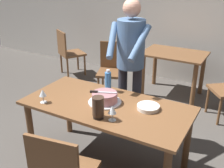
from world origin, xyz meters
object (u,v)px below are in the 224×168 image
at_px(cake_knife, 98,92).
at_px(water_bottle, 108,81).
at_px(cake_on_platter, 105,98).
at_px(person_cutting_cake, 130,57).
at_px(main_dining_table, 107,114).
at_px(wine_glass_near, 43,93).
at_px(wine_glass_far, 112,110).
at_px(background_chair_2, 112,68).
at_px(hurricane_lamp, 98,107).
at_px(background_table, 174,62).
at_px(background_chair_1, 69,51).
at_px(plate_stack, 148,107).

xyz_separation_m(cake_knife, water_bottle, (-0.05, 0.29, -0.00)).
bearing_deg(cake_on_platter, person_cutting_cake, 90.65).
height_order(main_dining_table, person_cutting_cake, person_cutting_cake).
bearing_deg(wine_glass_near, wine_glass_far, 2.75).
xyz_separation_m(water_bottle, person_cutting_cake, (0.11, 0.32, 0.21)).
distance_m(cake_knife, background_chair_2, 1.80).
relative_size(main_dining_table, background_chair_2, 1.89).
relative_size(hurricane_lamp, person_cutting_cake, 0.12).
height_order(water_bottle, background_table, water_bottle).
relative_size(main_dining_table, background_chair_1, 1.89).
bearing_deg(cake_knife, main_dining_table, 0.30).
distance_m(cake_knife, person_cutting_cake, 0.66).
bearing_deg(hurricane_lamp, main_dining_table, 104.85).
bearing_deg(wine_glass_far, background_chair_1, 135.19).
relative_size(background_chair_1, background_chair_2, 1.00).
xyz_separation_m(plate_stack, person_cutting_cake, (-0.45, 0.50, 0.31)).
bearing_deg(plate_stack, wine_glass_far, -119.25).
height_order(cake_on_platter, wine_glass_far, wine_glass_far).
relative_size(cake_knife, water_bottle, 1.02).
xyz_separation_m(main_dining_table, cake_on_platter, (-0.04, 0.03, 0.16)).
relative_size(plate_stack, person_cutting_cake, 0.13).
height_order(wine_glass_near, wine_glass_far, same).
distance_m(main_dining_table, plate_stack, 0.44).
relative_size(cake_on_platter, hurricane_lamp, 1.62).
distance_m(person_cutting_cake, background_chair_1, 2.52).
height_order(cake_knife, background_chair_1, background_chair_1).
relative_size(cake_on_platter, person_cutting_cake, 0.20).
relative_size(plate_stack, background_table, 0.22).
height_order(cake_knife, background_table, cake_knife).
bearing_deg(background_table, main_dining_table, -91.01).
bearing_deg(wine_glass_far, main_dining_table, 130.24).
relative_size(wine_glass_far, background_chair_1, 0.16).
distance_m(cake_on_platter, plate_stack, 0.45).
distance_m(main_dining_table, background_chair_2, 1.81).
bearing_deg(wine_glass_far, background_table, 94.03).
distance_m(person_cutting_cake, background_table, 1.58).
bearing_deg(background_chair_1, water_bottle, -41.94).
height_order(cake_knife, water_bottle, water_bottle).
distance_m(plate_stack, background_chair_2, 1.95).
bearing_deg(background_chair_1, plate_stack, -37.48).
relative_size(wine_glass_far, background_table, 0.14).
xyz_separation_m(cake_knife, wine_glass_far, (0.31, -0.24, -0.01)).
height_order(plate_stack, background_chair_1, background_chair_1).
bearing_deg(water_bottle, wine_glass_near, -127.17).
height_order(main_dining_table, background_table, main_dining_table).
distance_m(background_chair_1, background_chair_2, 1.29).
bearing_deg(cake_knife, background_chair_1, 134.28).
distance_m(water_bottle, hurricane_lamp, 0.60).
bearing_deg(main_dining_table, water_bottle, 117.30).
bearing_deg(water_bottle, background_table, 84.11).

